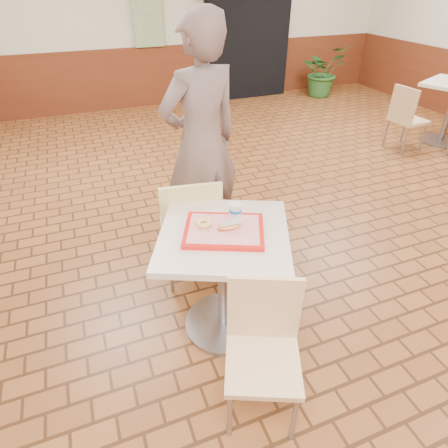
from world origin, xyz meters
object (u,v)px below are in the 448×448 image
object	(u,v)px
customer	(201,143)
ring_donut	(204,223)
main_table	(224,266)
long_john_donut	(230,225)
paper_cup	(235,211)
serving_tray	(224,230)
chair_main_front	(263,344)
chair_second_left	(406,116)
potted_plant	(323,71)
chair_main_back	(191,227)

from	to	relation	value
customer	ring_donut	bearing A→B (deg)	57.42
main_table	long_john_donut	world-z (taller)	long_john_donut
customer	paper_cup	xyz separation A→B (m)	(-0.09, -0.91, -0.08)
serving_tray	long_john_donut	size ratio (longest dim) A/B	3.12
main_table	chair_main_front	distance (m)	0.58
paper_cup	main_table	bearing A→B (deg)	-140.97
chair_main_front	customer	distance (m)	1.65
chair_second_left	potted_plant	distance (m)	2.79
customer	potted_plant	bearing A→B (deg)	-149.28
long_john_donut	chair_second_left	xyz separation A→B (m)	(3.38, 2.06, -0.37)
potted_plant	ring_donut	bearing A→B (deg)	-130.50
chair_main_front	potted_plant	distance (m)	6.65
customer	serving_tray	world-z (taller)	customer
long_john_donut	chair_second_left	world-z (taller)	long_john_donut
ring_donut	chair_second_left	bearing A→B (deg)	29.31
serving_tray	long_john_donut	xyz separation A→B (m)	(0.03, -0.01, 0.04)
paper_cup	long_john_donut	bearing A→B (deg)	-127.99
main_table	serving_tray	size ratio (longest dim) A/B	1.73
chair_main_back	potted_plant	distance (m)	5.83
customer	paper_cup	world-z (taller)	customer
customer	chair_main_front	bearing A→B (deg)	68.07
main_table	chair_second_left	world-z (taller)	chair_second_left
main_table	serving_tray	xyz separation A→B (m)	(0.00, 0.00, 0.28)
main_table	customer	distance (m)	1.09
serving_tray	long_john_donut	world-z (taller)	long_john_donut
chair_second_left	customer	bearing A→B (deg)	104.43
customer	main_table	bearing A→B (deg)	64.19
chair_main_front	chair_main_back	distance (m)	1.11
chair_main_front	chair_second_left	size ratio (longest dim) A/B	0.97
chair_main_front	paper_cup	distance (m)	0.79
main_table	long_john_donut	size ratio (longest dim) A/B	5.40
potted_plant	paper_cup	bearing A→B (deg)	-129.07
main_table	chair_second_left	bearing A→B (deg)	30.99
potted_plant	customer	bearing A→B (deg)	-134.51
chair_main_front	serving_tray	xyz separation A→B (m)	(0.00, 0.57, 0.35)
chair_main_back	long_john_donut	bearing A→B (deg)	108.07
serving_tray	potted_plant	size ratio (longest dim) A/B	0.50
serving_tray	chair_second_left	world-z (taller)	chair_second_left
ring_donut	customer	bearing A→B (deg)	72.19
main_table	long_john_donut	bearing A→B (deg)	-21.20
chair_main_front	serving_tray	world-z (taller)	chair_main_front
main_table	potted_plant	world-z (taller)	potted_plant
long_john_donut	customer	bearing A→B (deg)	80.75
main_table	paper_cup	world-z (taller)	paper_cup
chair_main_back	paper_cup	size ratio (longest dim) A/B	9.94
chair_main_back	customer	xyz separation A→B (m)	(0.25, 0.46, 0.44)
paper_cup	potted_plant	distance (m)	6.07
long_john_donut	chair_second_left	bearing A→B (deg)	31.36
main_table	customer	xyz separation A→B (m)	(0.19, 0.99, 0.42)
chair_second_left	long_john_donut	bearing A→B (deg)	117.64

